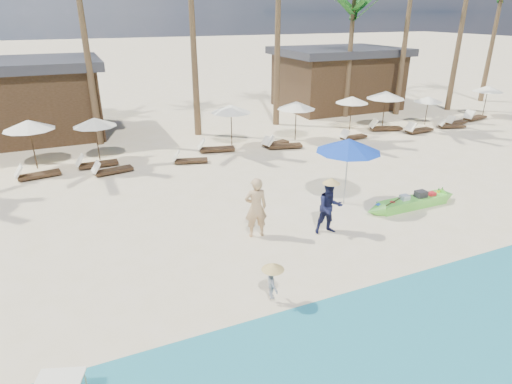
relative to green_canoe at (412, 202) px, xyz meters
name	(u,v)px	position (x,y,z in m)	size (l,w,h in m)	color
ground	(263,256)	(-6.52, -0.97, -0.20)	(240.00, 240.00, 0.00)	beige
wet_sand_strip	(367,378)	(-6.52, -5.97, -0.19)	(240.00, 4.50, 0.01)	tan
green_canoe	(412,202)	(0.00, 0.00, 0.00)	(4.56, 0.65, 0.58)	#62D240
tourist	(256,208)	(-6.20, 0.30, 0.80)	(0.73, 0.48, 2.00)	tan
vendor_green	(330,208)	(-3.94, -0.45, 0.70)	(0.87, 0.68, 1.80)	black
vendor_yellow	(273,282)	(-7.22, -3.07, 0.42)	(0.56, 0.32, 0.87)	gray
blue_umbrella	(349,145)	(-2.14, 1.28, 2.09)	(2.35, 2.35, 2.53)	#99999E
resort_parasol_4	(28,125)	(-12.92, 10.26, 1.86)	(2.22, 2.22, 2.28)	#3D2919
lounger_4_left	(36,174)	(-12.91, 8.84, 0.01)	(1.86, 0.81, 0.61)	#3D2919
lounger_4_right	(95,163)	(-10.43, 9.30, 0.01)	(1.86, 0.64, 0.62)	#3D2919
resort_parasol_5	(94,122)	(-10.15, 10.38, 1.69)	(2.03, 2.03, 2.10)	#3D2919
lounger_5_left	(111,170)	(-9.87, 8.12, 0.00)	(1.82, 0.82, 0.60)	#3D2919
resort_parasol_6	(231,109)	(-3.33, 10.18, 1.80)	(2.15, 2.15, 2.21)	#3D2919
lounger_6_left	(189,160)	(-6.28, 8.16, -0.01)	(1.71, 0.90, 0.56)	#3D2919
lounger_6_right	(214,148)	(-4.59, 9.37, 0.02)	(1.97, 0.97, 0.64)	#3D2919
resort_parasol_7	(296,105)	(0.33, 9.71, 1.77)	(2.11, 2.11, 2.18)	#3D2919
lounger_7_left	(274,143)	(-1.30, 9.06, -0.01)	(1.69, 0.95, 0.55)	#3D2919
lounger_7_right	(282,145)	(-1.09, 8.49, 0.02)	(1.96, 1.02, 0.64)	#3D2919
resort_parasol_8	(352,100)	(4.48, 10.37, 1.64)	(1.98, 1.98, 2.04)	#3D2919
lounger_8_left	(352,136)	(3.30, 8.44, 0.00)	(1.72, 0.68, 0.57)	#3D2919
resort_parasol_9	(386,95)	(6.36, 9.64, 1.91)	(2.27, 2.27, 2.34)	#3D2919
lounger_9_left	(384,127)	(6.24, 9.32, 0.03)	(2.04, 1.20, 0.66)	#3D2919
lounger_9_right	(418,130)	(7.75, 8.07, 0.02)	(1.92, 0.72, 0.64)	#3D2919
resort_parasol_10	(428,99)	(9.61, 9.45, 1.45)	(1.77, 1.77, 1.82)	#3D2919
lounger_10_left	(450,125)	(10.42, 8.14, -0.01)	(1.73, 0.99, 0.56)	#3D2919
lounger_10_right	(455,122)	(11.43, 8.69, -0.01)	(1.69, 0.67, 0.56)	#3D2919
resort_parasol_11	(488,89)	(15.21, 9.82, 1.68)	(2.02, 2.02, 2.08)	#3D2919
lounger_11_left	(474,117)	(13.53, 9.10, 0.02)	(2.01, 0.93, 0.66)	#3D2919
palm_6	(354,6)	(6.32, 13.55, 6.86)	(2.08, 2.08, 8.51)	brown
pavilion_west	(1,100)	(-14.52, 16.53, 2.00)	(10.80, 6.60, 4.30)	#3D2919
pavilion_east	(337,77)	(7.48, 16.53, 2.00)	(8.80, 6.60, 4.30)	#3D2919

